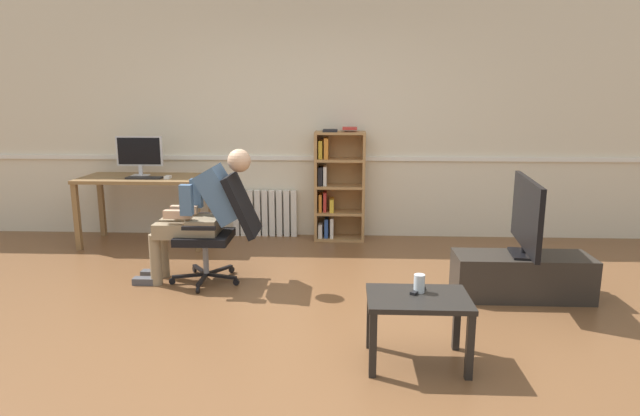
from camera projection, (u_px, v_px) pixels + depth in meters
name	position (u px, v px, depth m)	size (l,w,h in m)	color
ground_plane	(294.00, 327.00, 3.89)	(18.00, 18.00, 0.00)	brown
back_wall	(314.00, 121.00, 6.20)	(12.00, 0.13, 2.70)	beige
computer_desk	(145.00, 186.00, 5.94)	(1.38, 0.67, 0.76)	olive
imac_monitor	(139.00, 153.00, 5.94)	(0.52, 0.14, 0.44)	silver
keyboard	(144.00, 178.00, 5.78)	(0.38, 0.12, 0.02)	black
computer_mouse	(168.00, 177.00, 5.78)	(0.06, 0.10, 0.03)	white
bookshelf	(336.00, 186.00, 6.14)	(0.57, 0.29, 1.29)	#AD7F4C
radiator	(265.00, 213.00, 6.34)	(0.75, 0.08, 0.55)	white
office_chair	(222.00, 225.00, 4.72)	(0.80, 0.61, 0.97)	black
person_seated	(202.00, 211.00, 4.71)	(1.06, 0.40, 1.19)	#937F60
tv_stand	(522.00, 276.00, 4.43)	(1.10, 0.40, 0.36)	#2D2823
tv_screen	(527.00, 216.00, 4.32)	(0.24, 0.97, 0.63)	black
coffee_table	(418.00, 307.00, 3.31)	(0.62, 0.44, 0.44)	black
drinking_glass	(419.00, 283.00, 3.35)	(0.07, 0.07, 0.11)	silver
spare_remote	(418.00, 291.00, 3.36)	(0.04, 0.15, 0.02)	black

